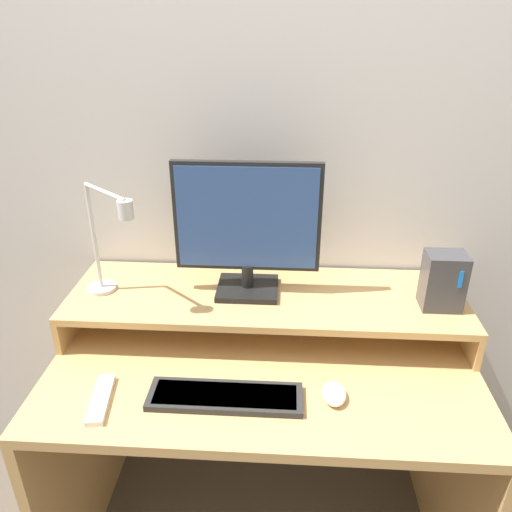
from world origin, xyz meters
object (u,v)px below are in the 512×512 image
at_px(router_dock, 443,281).
at_px(keyboard, 225,397).
at_px(desk_lamp, 108,245).
at_px(monitor, 247,227).
at_px(remote_control, 101,399).
at_px(mouse, 334,394).

distance_m(router_dock, keyboard, 0.70).
xyz_separation_m(desk_lamp, router_dock, (0.97, 0.01, -0.09)).
bearing_deg(keyboard, monitor, 84.95).
bearing_deg(remote_control, mouse, 4.80).
height_order(router_dock, mouse, router_dock).
xyz_separation_m(monitor, router_dock, (0.57, -0.06, -0.13)).
distance_m(monitor, keyboard, 0.48).
relative_size(desk_lamp, router_dock, 2.04).
bearing_deg(monitor, router_dock, -5.67).
bearing_deg(keyboard, desk_lamp, 142.10).
bearing_deg(keyboard, mouse, 4.55).
xyz_separation_m(monitor, mouse, (0.25, -0.33, -0.32)).
bearing_deg(remote_control, desk_lamp, 98.72).
xyz_separation_m(router_dock, keyboard, (-0.60, -0.30, -0.20)).
xyz_separation_m(monitor, remote_control, (-0.35, -0.38, -0.33)).
relative_size(desk_lamp, remote_control, 1.90).
relative_size(monitor, router_dock, 2.52).
bearing_deg(mouse, remote_control, -175.20).
height_order(mouse, remote_control, mouse).
relative_size(monitor, desk_lamp, 1.24).
bearing_deg(monitor, desk_lamp, -169.92).
height_order(monitor, router_dock, monitor).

